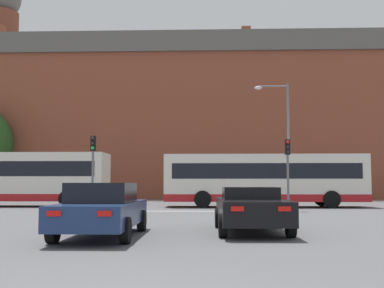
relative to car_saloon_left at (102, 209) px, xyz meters
The scene contains 14 objects.
stop_line_strip 11.99m from the car_saloon_left, 80.73° to the left, with size 8.34×0.30×0.01m, color silver.
far_pavement 26.11m from the car_saloon_left, 85.77° to the left, with size 69.27×2.50×0.01m, color #A09B91.
brick_civic_building 36.29m from the car_saloon_left, 90.16° to the left, with size 47.31×13.08×23.04m.
car_saloon_left is the anchor object (origin of this frame).
car_roadster_right 4.34m from the car_saloon_left, 19.17° to the left, with size 2.09×4.75×1.32m.
bus_crossing_lead 17.52m from the car_saloon_left, 69.19° to the left, with size 12.00×2.74×3.14m.
bus_crossing_trailing 18.95m from the car_saloon_left, 118.05° to the left, with size 10.81×2.76×3.30m.
traffic_light_near_left 12.94m from the car_saloon_left, 104.94° to the left, with size 0.26×0.31×3.95m.
traffic_light_far_right 26.05m from the car_saloon_left, 74.13° to the left, with size 0.26×0.31×3.73m.
traffic_light_near_right 14.21m from the car_saloon_left, 60.31° to the left, with size 0.26×0.31×3.72m.
street_lamp_junction 19.71m from the car_saloon_left, 66.85° to the left, with size 2.21×0.36×7.81m.
pedestrian_waiting 26.64m from the car_saloon_left, 75.13° to the left, with size 0.38×0.46×1.62m.
pedestrian_walking_east 29.37m from the car_saloon_left, 65.59° to the left, with size 0.29×0.43×1.75m.
pedestrian_walking_west 26.19m from the car_saloon_left, 85.00° to the left, with size 0.41×0.45×1.77m.
Camera 1 is at (0.94, -4.96, 1.45)m, focal length 45.00 mm.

